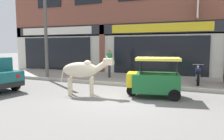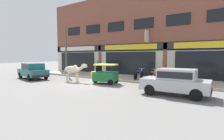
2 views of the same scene
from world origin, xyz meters
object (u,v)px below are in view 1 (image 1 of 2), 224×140
at_px(auto_rickshaw, 154,80).
at_px(motorcycle_0, 198,75).
at_px(cow, 83,70).
at_px(utility_pole, 46,30).
at_px(pedestrian, 109,60).

bearing_deg(auto_rickshaw, motorcycle_0, 62.13).
relative_size(cow, utility_pole, 0.38).
distance_m(motorcycle_0, utility_pole, 8.49).
xyz_separation_m(cow, utility_pole, (-3.96, 2.67, 1.87)).
relative_size(cow, pedestrian, 1.29).
height_order(cow, utility_pole, utility_pole).
relative_size(cow, motorcycle_0, 1.14).
bearing_deg(utility_pole, auto_rickshaw, -16.02).
bearing_deg(motorcycle_0, cow, -139.02).
relative_size(motorcycle_0, utility_pole, 0.34).
distance_m(pedestrian, utility_pole, 4.00).
distance_m(cow, motorcycle_0, 5.52).
height_order(cow, pedestrian, pedestrian).
bearing_deg(utility_pole, pedestrian, 18.88).
bearing_deg(pedestrian, auto_rickshaw, -43.92).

